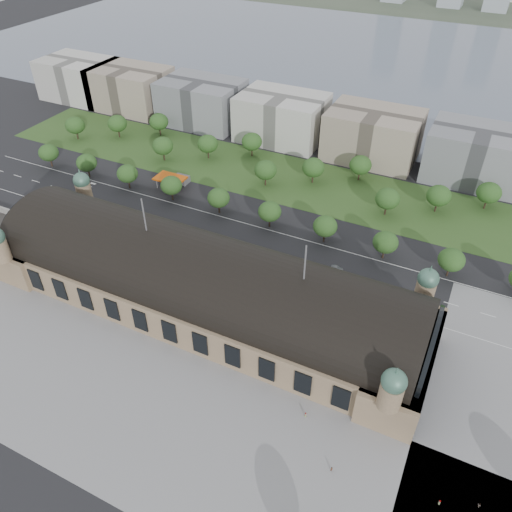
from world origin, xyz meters
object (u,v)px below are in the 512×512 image
at_px(parked_car_1, 76,212).
at_px(traffic_car_5, 337,268).
at_px(parked_car_5, 119,233).
at_px(pedestrian_5, 439,502).
at_px(petrol_station, 176,179).
at_px(traffic_car_6, 390,305).
at_px(bus_west, 201,246).
at_px(bus_mid, 241,253).
at_px(parked_car_2, 103,220).
at_px(pedestrian_1, 332,469).
at_px(bus_east, 270,266).
at_px(parked_car_4, 158,241).
at_px(pedestrian_0, 305,415).
at_px(pedestrian_2, 479,505).
at_px(traffic_car_4, 247,254).
at_px(parked_car_6, 164,240).
at_px(traffic_car_2, 121,208).
at_px(parked_car_0, 90,221).
at_px(traffic_car_0, 51,189).
at_px(parked_car_3, 164,247).

bearing_deg(parked_car_1, traffic_car_5, 72.97).
distance_m(parked_car_5, pedestrian_5, 147.69).
xyz_separation_m(petrol_station, traffic_car_6, (111.29, -37.78, -2.25)).
distance_m(bus_west, bus_mid, 16.79).
xyz_separation_m(parked_car_2, pedestrian_1, (123.58, -62.13, 0.09)).
bearing_deg(bus_east, traffic_car_6, -85.46).
height_order(parked_car_2, parked_car_4, parked_car_2).
distance_m(parked_car_2, bus_west, 47.15).
bearing_deg(pedestrian_0, pedestrian_2, -19.07).
height_order(traffic_car_4, parked_car_5, traffic_car_4).
bearing_deg(parked_car_6, parked_car_1, -118.23).
bearing_deg(petrol_station, parked_car_6, -63.04).
distance_m(traffic_car_2, traffic_car_6, 122.03).
bearing_deg(pedestrian_0, petrol_station, 125.07).
bearing_deg(petrol_station, traffic_car_6, -18.75).
bearing_deg(parked_car_5, pedestrian_0, 31.89).
distance_m(traffic_car_4, traffic_car_6, 56.87).
relative_size(bus_west, pedestrian_5, 7.34).
bearing_deg(parked_car_0, bus_mid, 62.86).
bearing_deg(bus_east, pedestrian_5, -125.56).
xyz_separation_m(traffic_car_5, pedestrian_0, (12.74, -63.82, 0.12)).
distance_m(parked_car_2, pedestrian_2, 167.11).
xyz_separation_m(traffic_car_4, traffic_car_6, (56.75, -3.75, -0.08)).
bearing_deg(bus_west, pedestrian_1, -134.45).
bearing_deg(parked_car_0, traffic_car_0, -143.79).
distance_m(traffic_car_5, bus_west, 53.35).
height_order(traffic_car_0, parked_car_3, traffic_car_0).
height_order(parked_car_1, parked_car_6, parked_car_1).
bearing_deg(parked_car_3, parked_car_0, -126.92).
relative_size(bus_east, pedestrian_5, 7.63).
xyz_separation_m(petrol_station, bus_east, (65.75, -37.73, -1.23)).
height_order(petrol_station, parked_car_1, petrol_station).
distance_m(traffic_car_6, parked_car_2, 122.15).
relative_size(parked_car_4, pedestrian_5, 2.71).
relative_size(parked_car_0, pedestrian_2, 2.76).
bearing_deg(parked_car_3, bus_mid, 71.18).
bearing_deg(traffic_car_5, traffic_car_4, 103.21).
xyz_separation_m(traffic_car_5, bus_east, (-22.65, -10.76, 0.97)).
bearing_deg(pedestrian_1, traffic_car_5, 35.64).
distance_m(parked_car_6, pedestrian_1, 111.23).
bearing_deg(traffic_car_6, traffic_car_0, -85.17).
bearing_deg(traffic_car_6, pedestrian_1, 8.86).
bearing_deg(parked_car_2, parked_car_1, -123.76).
relative_size(traffic_car_0, traffic_car_2, 0.88).
distance_m(bus_east, pedestrian_5, 95.00).
height_order(traffic_car_4, traffic_car_6, traffic_car_4).
relative_size(traffic_car_2, parked_car_1, 0.88).
distance_m(parked_car_0, bus_west, 52.03).
bearing_deg(bus_west, bus_east, -93.38).
height_order(traffic_car_5, pedestrian_5, pedestrian_5).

